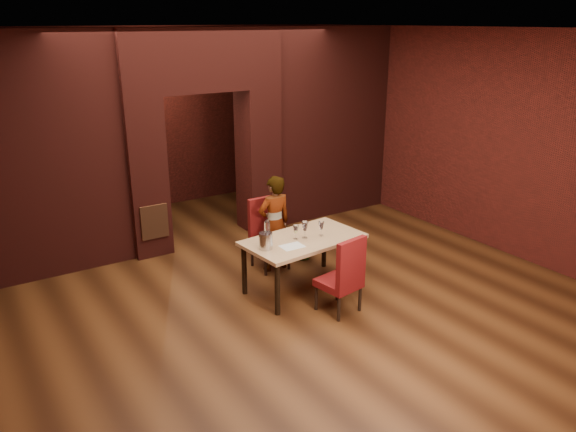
# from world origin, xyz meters

# --- Properties ---
(floor) EXTENTS (8.00, 8.00, 0.00)m
(floor) POSITION_xyz_m (0.00, 0.00, 0.00)
(floor) COLOR #4D2A13
(floor) RESTS_ON ground
(ceiling) EXTENTS (7.00, 8.00, 0.04)m
(ceiling) POSITION_xyz_m (0.00, 0.00, 3.20)
(ceiling) COLOR silver
(ceiling) RESTS_ON ground
(wall_back) EXTENTS (7.00, 0.04, 3.20)m
(wall_back) POSITION_xyz_m (0.00, 4.00, 1.60)
(wall_back) COLOR maroon
(wall_back) RESTS_ON ground
(wall_right) EXTENTS (0.04, 8.00, 3.20)m
(wall_right) POSITION_xyz_m (3.50, 0.00, 1.60)
(wall_right) COLOR maroon
(wall_right) RESTS_ON ground
(pillar_left) EXTENTS (0.55, 0.55, 2.30)m
(pillar_left) POSITION_xyz_m (-0.95, 2.00, 1.15)
(pillar_left) COLOR maroon
(pillar_left) RESTS_ON ground
(pillar_right) EXTENTS (0.55, 0.55, 2.30)m
(pillar_right) POSITION_xyz_m (0.95, 2.00, 1.15)
(pillar_right) COLOR maroon
(pillar_right) RESTS_ON ground
(lintel) EXTENTS (2.45, 0.55, 0.90)m
(lintel) POSITION_xyz_m (0.00, 2.00, 2.75)
(lintel) COLOR maroon
(lintel) RESTS_ON ground
(wing_wall_left) EXTENTS (2.28, 0.35, 3.20)m
(wing_wall_left) POSITION_xyz_m (-2.36, 2.00, 1.60)
(wing_wall_left) COLOR maroon
(wing_wall_left) RESTS_ON ground
(wing_wall_right) EXTENTS (2.28, 0.35, 3.20)m
(wing_wall_right) POSITION_xyz_m (2.36, 2.00, 1.60)
(wing_wall_right) COLOR maroon
(wing_wall_right) RESTS_ON ground
(vent_panel) EXTENTS (0.40, 0.03, 0.50)m
(vent_panel) POSITION_xyz_m (-0.95, 1.71, 0.55)
(vent_panel) COLOR brown
(vent_panel) RESTS_ON ground
(rear_door) EXTENTS (0.90, 0.08, 2.10)m
(rear_door) POSITION_xyz_m (-0.40, 3.94, 1.05)
(rear_door) COLOR black
(rear_door) RESTS_ON ground
(rear_door_frame) EXTENTS (1.02, 0.04, 2.22)m
(rear_door_frame) POSITION_xyz_m (-0.40, 3.90, 1.05)
(rear_door_frame) COLOR black
(rear_door_frame) RESTS_ON ground
(dining_table) EXTENTS (1.56, 0.97, 0.70)m
(dining_table) POSITION_xyz_m (0.28, -0.28, 0.35)
(dining_table) COLOR tan
(dining_table) RESTS_ON ground
(chair_far) EXTENTS (0.45, 0.45, 0.98)m
(chair_far) POSITION_xyz_m (0.26, 0.50, 0.49)
(chair_far) COLOR maroon
(chair_far) RESTS_ON ground
(chair_near) EXTENTS (0.50, 0.50, 0.96)m
(chair_near) POSITION_xyz_m (0.30, -0.99, 0.48)
(chair_near) COLOR maroon
(chair_near) RESTS_ON ground
(person_seated) EXTENTS (0.49, 0.32, 1.34)m
(person_seated) POSITION_xyz_m (0.29, 0.43, 0.67)
(person_seated) COLOR white
(person_seated) RESTS_ON ground
(wine_glass_a) EXTENTS (0.08, 0.08, 0.18)m
(wine_glass_a) POSITION_xyz_m (0.18, -0.26, 0.79)
(wine_glass_a) COLOR white
(wine_glass_a) RESTS_ON dining_table
(wine_glass_b) EXTENTS (0.09, 0.09, 0.22)m
(wine_glass_b) POSITION_xyz_m (0.29, -0.30, 0.81)
(wine_glass_b) COLOR silver
(wine_glass_b) RESTS_ON dining_table
(wine_glass_c) EXTENTS (0.08, 0.08, 0.19)m
(wine_glass_c) POSITION_xyz_m (0.51, -0.34, 0.79)
(wine_glass_c) COLOR white
(wine_glass_c) RESTS_ON dining_table
(tasting_sheet) EXTENTS (0.28, 0.21, 0.00)m
(tasting_sheet) POSITION_xyz_m (0.01, -0.44, 0.70)
(tasting_sheet) COLOR silver
(tasting_sheet) RESTS_ON dining_table
(wine_bucket) EXTENTS (0.16, 0.16, 0.20)m
(wine_bucket) POSITION_xyz_m (-0.30, -0.33, 0.80)
(wine_bucket) COLOR #A9A9B0
(wine_bucket) RESTS_ON dining_table
(water_bottle) EXTENTS (0.07, 0.07, 0.29)m
(water_bottle) POSITION_xyz_m (-0.18, -0.17, 0.85)
(water_bottle) COLOR white
(water_bottle) RESTS_ON dining_table
(potted_plant) EXTENTS (0.45, 0.41, 0.41)m
(potted_plant) POSITION_xyz_m (0.84, 0.51, 0.21)
(potted_plant) COLOR #2D5E24
(potted_plant) RESTS_ON ground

